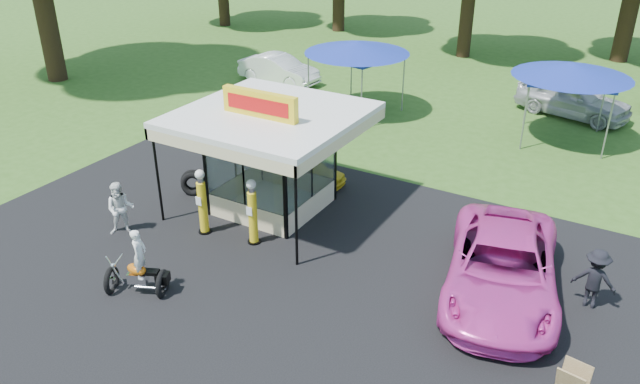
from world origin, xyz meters
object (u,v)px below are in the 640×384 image
at_px(tent_east, 572,71).
at_px(bg_car_c, 573,98).
at_px(gas_pump_left, 202,204).
at_px(tent_west, 357,48).
at_px(kiosk_car, 308,171).
at_px(gas_station_kiosk, 272,159).
at_px(spectator_west, 121,209).
at_px(bg_car_a, 279,69).
at_px(pink_sedan, 502,268).
at_px(gas_pump_right, 253,214).
at_px(motorcycle, 139,268).
at_px(spectator_east_a, 595,279).

bearing_deg(tent_east, bg_car_c, 93.50).
bearing_deg(gas_pump_left, tent_west, 95.47).
bearing_deg(kiosk_car, tent_west, 15.05).
relative_size(gas_station_kiosk, spectator_west, 3.13).
bearing_deg(bg_car_a, spectator_west, -159.65).
height_order(kiosk_car, bg_car_c, bg_car_c).
bearing_deg(pink_sedan, kiosk_car, 144.51).
bearing_deg(gas_station_kiosk, tent_east, 57.71).
distance_m(kiosk_car, bg_car_a, 12.41).
relative_size(bg_car_c, tent_east, 1.08).
xyz_separation_m(gas_pump_right, pink_sedan, (7.10, 1.19, -0.19)).
bearing_deg(bg_car_a, motorcycle, -153.47).
bearing_deg(gas_pump_right, pink_sedan, 9.55).
bearing_deg(spectator_west, bg_car_c, 22.96).
distance_m(gas_pump_left, bg_car_c, 18.54).
bearing_deg(tent_west, bg_car_a, 160.65).
relative_size(bg_car_a, tent_west, 0.94).
bearing_deg(tent_east, motorcycle, -113.54).
bearing_deg(tent_west, tent_east, 7.37).
relative_size(gas_pump_left, motorcycle, 1.09).
distance_m(motorcycle, tent_west, 15.90).
xyz_separation_m(spectator_east_a, bg_car_c, (-3.24, 14.72, 0.03)).
height_order(gas_pump_right, tent_east, tent_east).
xyz_separation_m(gas_pump_right, spectator_west, (-3.84, -1.56, -0.16)).
bearing_deg(tent_east, tent_west, -172.63).
distance_m(gas_pump_left, tent_east, 15.81).
xyz_separation_m(gas_pump_left, bg_car_c, (7.70, 16.86, -0.17)).
xyz_separation_m(spectator_west, spectator_east_a, (13.10, 3.42, -0.03)).
distance_m(kiosk_car, tent_east, 11.60).
relative_size(motorcycle, spectator_west, 1.15).
bearing_deg(tent_east, kiosk_car, -128.26).
bearing_deg(pink_sedan, bg_car_c, 80.57).
relative_size(gas_pump_right, spectator_east_a, 1.27).
bearing_deg(bg_car_a, kiosk_car, -137.74).
height_order(gas_station_kiosk, tent_east, gas_station_kiosk).
distance_m(kiosk_car, pink_sedan, 8.52).
xyz_separation_m(motorcycle, tent_west, (-1.76, 15.64, 2.25)).
height_order(kiosk_car, spectator_east_a, spectator_east_a).
bearing_deg(bg_car_a, gas_pump_left, -150.82).
relative_size(spectator_east_a, bg_car_a, 0.37).
distance_m(kiosk_car, bg_car_c, 13.97).
distance_m(motorcycle, bg_car_c, 21.35).
distance_m(motorcycle, spectator_east_a, 11.69).
height_order(gas_pump_left, kiosk_car, gas_pump_left).
bearing_deg(gas_station_kiosk, motorcycle, -93.16).
xyz_separation_m(motorcycle, spectator_west, (-2.74, 1.98, 0.09)).
bearing_deg(bg_car_a, spectator_east_a, -120.80).
bearing_deg(gas_pump_left, pink_sedan, 9.52).
bearing_deg(tent_east, gas_pump_left, -120.24).
xyz_separation_m(gas_pump_left, pink_sedan, (8.78, 1.47, -0.20)).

